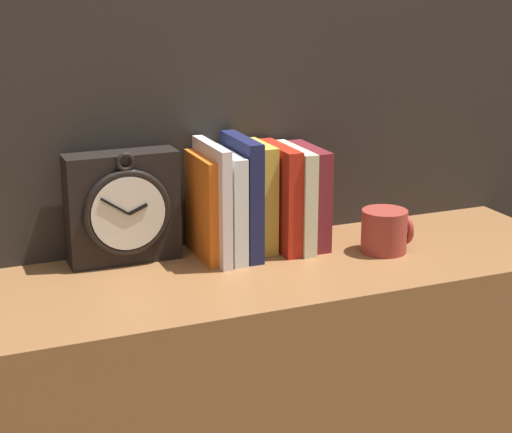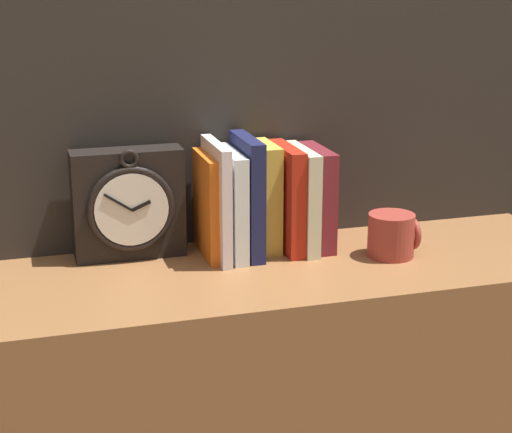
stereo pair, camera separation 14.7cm
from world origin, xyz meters
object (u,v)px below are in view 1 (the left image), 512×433
object	(u,v)px
clock	(123,208)
book_slot7_maroon	(309,196)
book_slot6_cream	(294,198)
book_slot1_white	(212,202)
book_slot4_yellow	(256,197)
book_slot0_orange	(201,207)
book_slot5_red	(279,197)
book_slot2_white	(226,204)
book_slot3_navy	(242,196)
mug	(385,230)

from	to	relation	value
clock	book_slot7_maroon	size ratio (longest dim) A/B	1.10
book_slot7_maroon	book_slot6_cream	bearing A→B (deg)	-170.00
book_slot1_white	book_slot4_yellow	xyz separation A→B (m)	(0.09, 0.02, -0.01)
book_slot0_orange	book_slot5_red	bearing A→B (deg)	-1.59
clock	book_slot7_maroon	bearing A→B (deg)	-5.44
book_slot2_white	book_slot4_yellow	size ratio (longest dim) A/B	0.97
book_slot5_red	book_slot4_yellow	bearing A→B (deg)	158.78
book_slot3_navy	book_slot1_white	bearing A→B (deg)	-175.70
book_slot1_white	book_slot2_white	size ratio (longest dim) A/B	1.09
book_slot2_white	book_slot5_red	distance (m)	0.11
clock	book_slot1_white	bearing A→B (deg)	-15.57
book_slot0_orange	book_slot2_white	distance (m)	0.05
mug	book_slot4_yellow	bearing A→B (deg)	152.85
book_slot3_navy	book_slot4_yellow	xyz separation A→B (m)	(0.04, 0.02, -0.01)
book_slot0_orange	mug	distance (m)	0.34
book_slot7_maroon	mug	distance (m)	0.16
mug	book_slot0_orange	bearing A→B (deg)	163.25
book_slot1_white	book_slot3_navy	xyz separation A→B (m)	(0.06, 0.00, 0.00)
book_slot1_white	mug	bearing A→B (deg)	-15.89
book_slot3_navy	book_slot7_maroon	distance (m)	0.14
clock	book_slot1_white	size ratio (longest dim) A/B	0.98
book_slot0_orange	book_slot1_white	distance (m)	0.02
book_slot0_orange	book_slot6_cream	xyz separation A→B (m)	(0.18, -0.01, 0.00)
book_slot2_white	book_slot6_cream	bearing A→B (deg)	0.27
book_slot1_white	book_slot6_cream	xyz separation A→B (m)	(0.16, 0.00, -0.01)
book_slot0_orange	book_slot2_white	xyz separation A→B (m)	(0.05, -0.01, 0.00)
book_slot3_navy	book_slot5_red	size ratio (longest dim) A/B	1.11
clock	book_slot6_cream	xyz separation A→B (m)	(0.32, -0.04, -0.00)
book_slot7_maroon	book_slot2_white	bearing A→B (deg)	-177.78
book_slot5_red	mug	distance (m)	0.20
book_slot3_navy	mug	distance (m)	0.27
book_slot6_cream	book_slot7_maroon	world-z (taller)	book_slot6_cream
book_slot5_red	mug	xyz separation A→B (m)	(0.17, -0.09, -0.06)
book_slot5_red	book_slot6_cream	world-z (taller)	book_slot5_red
book_slot3_navy	book_slot7_maroon	world-z (taller)	book_slot3_navy
book_slot3_navy	book_slot5_red	world-z (taller)	book_slot3_navy
book_slot0_orange	book_slot5_red	world-z (taller)	book_slot5_red
book_slot0_orange	book_slot7_maroon	bearing A→B (deg)	-0.29
book_slot1_white	book_slot0_orange	bearing A→B (deg)	149.61
book_slot1_white	mug	xyz separation A→B (m)	(0.31, -0.09, -0.07)
book_slot4_yellow	clock	bearing A→B (deg)	175.18
book_slot6_cream	book_slot7_maroon	size ratio (longest dim) A/B	1.01
book_slot0_orange	book_slot1_white	bearing A→B (deg)	-30.39
book_slot0_orange	book_slot3_navy	distance (m)	0.08
book_slot4_yellow	mug	world-z (taller)	book_slot4_yellow
book_slot3_navy	book_slot6_cream	distance (m)	0.10
book_slot0_orange	book_slot3_navy	xyz separation A→B (m)	(0.08, -0.01, 0.01)
book_slot2_white	book_slot5_red	size ratio (longest dim) A/B	0.99
book_slot2_white	book_slot5_red	xyz separation A→B (m)	(0.11, 0.00, 0.00)
book_slot2_white	book_slot3_navy	size ratio (longest dim) A/B	0.90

